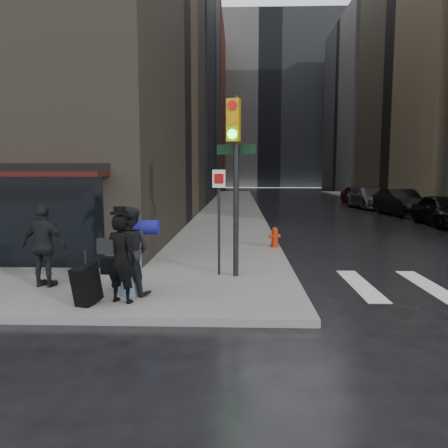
{
  "coord_description": "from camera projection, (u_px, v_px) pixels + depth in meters",
  "views": [
    {
      "loc": [
        0.58,
        -9.34,
        2.68
      ],
      "look_at": [
        0.17,
        2.41,
        1.3
      ],
      "focal_mm": 35.0,
      "sensor_mm": 36.0,
      "label": 1
    }
  ],
  "objects": [
    {
      "name": "bldg_right_far",
      "position": [
        411.0,
        107.0,
        64.81
      ],
      "size": [
        22.0,
        20.0,
        25.0
      ],
      "primitive_type": "cube",
      "color": "slate",
      "rests_on": "ground"
    },
    {
      "name": "parked_car_4",
      "position": [
        356.0,
        194.0,
        39.04
      ],
      "size": [
        2.11,
        4.61,
        1.53
      ],
      "primitive_type": "imported",
      "rotation": [
        0.0,
        0.0,
        0.07
      ],
      "color": "#43100D",
      "rests_on": "ground"
    },
    {
      "name": "bldg_left_mid",
      "position": [
        111.0,
        36.0,
        45.81
      ],
      "size": [
        22.0,
        24.0,
        34.0
      ],
      "primitive_type": "cube",
      "color": "slate",
      "rests_on": "ground"
    },
    {
      "name": "man_overcoat",
      "position": [
        114.0,
        262.0,
        8.46
      ],
      "size": [
        1.23,
        0.88,
        1.92
      ],
      "rotation": [
        0.0,
        0.0,
        2.82
      ],
      "color": "black",
      "rests_on": "ground"
    },
    {
      "name": "parked_car_1",
      "position": [
        443.0,
        210.0,
        22.15
      ],
      "size": [
        2.01,
        4.75,
        1.6
      ],
      "primitive_type": "imported",
      "rotation": [
        0.0,
        0.0,
        -0.02
      ],
      "color": "black",
      "rests_on": "ground"
    },
    {
      "name": "sidewalk_left",
      "position": [
        232.0,
        204.0,
        36.4
      ],
      "size": [
        4.0,
        50.0,
        0.15
      ],
      "primitive_type": "cube",
      "color": "slate",
      "rests_on": "ground"
    },
    {
      "name": "man_jeans",
      "position": [
        130.0,
        251.0,
        9.05
      ],
      "size": [
        1.29,
        0.87,
        1.84
      ],
      "rotation": [
        0.0,
        0.0,
        2.97
      ],
      "color": "black",
      "rests_on": "ground"
    },
    {
      "name": "sidewalk_right",
      "position": [
        396.0,
        205.0,
        35.92
      ],
      "size": [
        3.0,
        50.0,
        0.15
      ],
      "primitive_type": "cube",
      "color": "slate",
      "rests_on": "ground"
    },
    {
      "name": "fire_hydrant",
      "position": [
        275.0,
        238.0,
        14.97
      ],
      "size": [
        0.39,
        0.3,
        0.68
      ],
      "rotation": [
        0.0,
        0.0,
        0.18
      ],
      "color": "#B7250B",
      "rests_on": "ground"
    },
    {
      "name": "man_greycoat",
      "position": [
        44.0,
        246.0,
        9.67
      ],
      "size": [
        1.15,
        0.64,
        1.85
      ],
      "rotation": [
        0.0,
        0.0,
        2.96
      ],
      "color": "black",
      "rests_on": "ground"
    },
    {
      "name": "traffic_light",
      "position": [
        233.0,
        161.0,
        10.38
      ],
      "size": [
        1.06,
        0.61,
        4.34
      ],
      "rotation": [
        0.0,
        0.0,
        -0.26
      ],
      "color": "black",
      "rests_on": "ground"
    },
    {
      "name": "parked_car_3",
      "position": [
        369.0,
        197.0,
        33.42
      ],
      "size": [
        2.84,
        5.8,
        1.62
      ],
      "primitive_type": "imported",
      "rotation": [
        0.0,
        0.0,
        0.1
      ],
      "color": "#3C3C41",
      "rests_on": "ground"
    },
    {
      "name": "bldg_left_far",
      "position": [
        155.0,
        108.0,
        70.09
      ],
      "size": [
        22.0,
        20.0,
        26.0
      ],
      "primitive_type": "cube",
      "color": "brown",
      "rests_on": "ground"
    },
    {
      "name": "bldg_distant",
      "position": [
        268.0,
        104.0,
        84.96
      ],
      "size": [
        40.0,
        12.0,
        32.0
      ],
      "primitive_type": "cube",
      "color": "slate",
      "rests_on": "ground"
    },
    {
      "name": "ground",
      "position": [
        213.0,
        295.0,
        9.61
      ],
      "size": [
        140.0,
        140.0,
        0.0
      ],
      "primitive_type": "plane",
      "color": "black",
      "rests_on": "ground"
    },
    {
      "name": "parked_car_2",
      "position": [
        400.0,
        202.0,
        27.78
      ],
      "size": [
        2.07,
        5.12,
        1.65
      ],
      "primitive_type": "imported",
      "rotation": [
        0.0,
        0.0,
        0.06
      ],
      "color": "black",
      "rests_on": "ground"
    }
  ]
}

